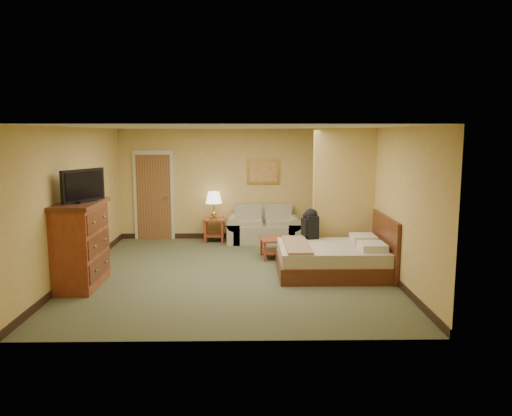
{
  "coord_description": "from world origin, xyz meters",
  "views": [
    {
      "loc": [
        0.26,
        -8.74,
        2.49
      ],
      "look_at": [
        0.42,
        0.6,
        1.09
      ],
      "focal_mm": 35.0,
      "sensor_mm": 36.0,
      "label": 1
    }
  ],
  "objects_px": {
    "coffee_table": "(276,244)",
    "loveseat": "(264,230)",
    "dresser": "(80,244)",
    "bed": "(335,258)"
  },
  "relations": [
    {
      "from": "coffee_table",
      "to": "loveseat",
      "type": "bearing_deg",
      "value": 98.06
    },
    {
      "from": "dresser",
      "to": "bed",
      "type": "xyz_separation_m",
      "value": [
        4.3,
        0.65,
        -0.42
      ]
    },
    {
      "from": "dresser",
      "to": "coffee_table",
      "type": "bearing_deg",
      "value": 28.84
    },
    {
      "from": "dresser",
      "to": "bed",
      "type": "bearing_deg",
      "value": 8.56
    },
    {
      "from": "coffee_table",
      "to": "bed",
      "type": "distance_m",
      "value": 1.53
    },
    {
      "from": "loveseat",
      "to": "dresser",
      "type": "relative_size",
      "value": 1.2
    },
    {
      "from": "loveseat",
      "to": "coffee_table",
      "type": "bearing_deg",
      "value": -81.94
    },
    {
      "from": "dresser",
      "to": "bed",
      "type": "height_order",
      "value": "dresser"
    },
    {
      "from": "loveseat",
      "to": "dresser",
      "type": "distance_m",
      "value": 4.57
    },
    {
      "from": "coffee_table",
      "to": "dresser",
      "type": "distance_m",
      "value": 3.81
    }
  ]
}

